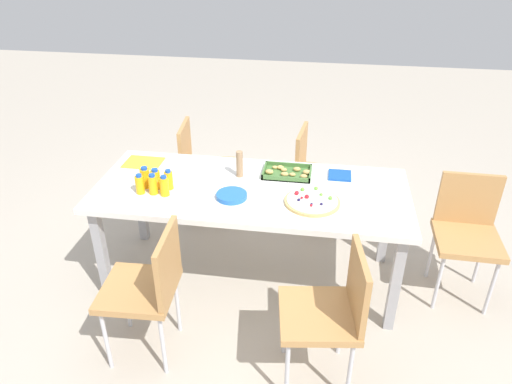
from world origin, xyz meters
TOP-DOWN VIEW (x-y plane):
  - ground_plane at (0.00, 0.00)m, footprint 12.00×12.00m
  - party_table at (0.00, 0.00)m, footprint 2.01×0.85m
  - chair_end at (1.39, 0.10)m, footprint 0.41×0.41m
  - chair_far_right at (0.38, 0.76)m, footprint 0.44×0.44m
  - chair_far_left at (-0.54, 0.75)m, footprint 0.44×0.44m
  - chair_near_left at (-0.44, -0.74)m, footprint 0.42×0.42m
  - chair_near_right at (0.55, -0.77)m, footprint 0.45×0.45m
  - juice_bottle_0 at (-0.67, -0.17)m, footprint 0.05×0.05m
  - juice_bottle_1 at (-0.59, -0.16)m, footprint 0.06×0.06m
  - juice_bottle_2 at (-0.51, -0.17)m, footprint 0.06×0.06m
  - juice_bottle_3 at (-0.67, -0.09)m, footprint 0.06×0.06m
  - juice_bottle_4 at (-0.60, -0.10)m, footprint 0.06×0.06m
  - juice_bottle_5 at (-0.51, -0.09)m, footprint 0.05×0.05m
  - fruit_pizza at (0.40, -0.13)m, footprint 0.34×0.34m
  - snack_tray at (0.21, 0.22)m, footprint 0.32×0.22m
  - plate_stack at (-0.10, -0.14)m, footprint 0.19×0.19m
  - napkin_stack at (0.56, 0.25)m, footprint 0.15×0.15m
  - cardboard_tube at (-0.10, 0.15)m, footprint 0.04×0.04m
  - paper_folder at (-0.81, 0.24)m, footprint 0.26×0.20m

SIDE VIEW (x-z plane):
  - ground_plane at x=0.00m, z-range 0.00..0.00m
  - chair_end at x=1.39m, z-range 0.09..0.92m
  - chair_far_right at x=0.38m, z-range 0.09..0.92m
  - chair_far_left at x=-0.54m, z-range 0.09..0.92m
  - chair_near_left at x=-0.44m, z-range 0.09..0.92m
  - chair_near_right at x=0.55m, z-range 0.09..0.92m
  - party_table at x=0.00m, z-range 0.30..1.03m
  - paper_folder at x=-0.81m, z-range 0.73..0.73m
  - napkin_stack at x=0.56m, z-range 0.73..0.74m
  - fruit_pizza at x=0.40m, z-range 0.72..0.76m
  - snack_tray at x=0.21m, z-range 0.72..0.76m
  - plate_stack at x=-0.10m, z-range 0.73..0.76m
  - juice_bottle_0 at x=-0.67m, z-range 0.72..0.86m
  - juice_bottle_5 at x=-0.51m, z-range 0.72..0.86m
  - juice_bottle_2 at x=-0.51m, z-range 0.72..0.86m
  - juice_bottle_1 at x=-0.59m, z-range 0.72..0.86m
  - juice_bottle_4 at x=-0.60m, z-range 0.72..0.86m
  - juice_bottle_3 at x=-0.67m, z-range 0.72..0.87m
  - cardboard_tube at x=-0.10m, z-range 0.73..0.91m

